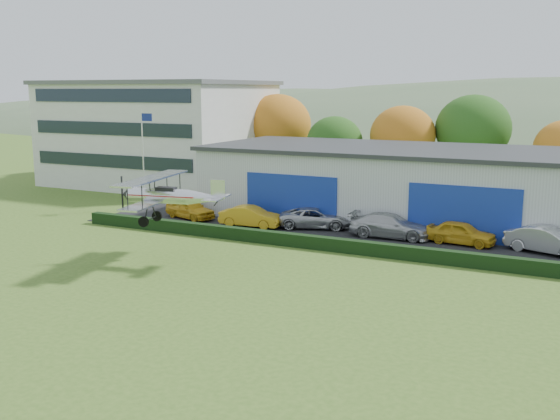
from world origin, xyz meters
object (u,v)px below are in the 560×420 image
at_px(hangar, 480,188).
at_px(car_0, 190,209).
at_px(car_4, 461,233).
at_px(car_2, 316,218).
at_px(car_1, 251,217).
at_px(flagpole, 144,150).
at_px(biplane, 168,195).
at_px(office_block, 160,132).
at_px(car_5, 548,240).
at_px(car_3, 390,226).

relative_size(hangar, car_0, 9.45).
bearing_deg(car_4, car_0, 98.50).
xyz_separation_m(car_0, car_2, (9.72, 1.07, -0.03)).
bearing_deg(car_0, hangar, -51.94).
bearing_deg(car_1, car_2, -73.54).
height_order(hangar, flagpole, flagpole).
distance_m(car_2, car_4, 9.98).
xyz_separation_m(car_1, biplane, (0.35, -10.10, 3.07)).
bearing_deg(car_0, office_block, 59.81).
distance_m(office_block, flagpole, 15.33).
height_order(flagpole, car_4, flagpole).
bearing_deg(car_5, car_0, 108.55).
height_order(car_1, car_4, car_1).
bearing_deg(car_2, biplane, 142.20).
xyz_separation_m(office_block, car_4, (33.08, -13.83, -4.44)).
height_order(car_0, car_5, car_5).
relative_size(flagpole, biplane, 1.13).
bearing_deg(car_3, biplane, 137.77).
bearing_deg(flagpole, car_3, -2.78).
height_order(office_block, car_5, office_block).
height_order(flagpole, car_3, flagpole).
distance_m(car_0, biplane, 12.58).
bearing_deg(car_3, flagpole, 84.79).
height_order(car_3, biplane, biplane).
bearing_deg(car_2, flagpole, 68.60).
bearing_deg(car_3, car_5, -92.11).
distance_m(flagpole, car_2, 15.53).
xyz_separation_m(car_3, car_5, (9.47, 0.05, 0.01)).
distance_m(car_1, car_3, 9.78).
distance_m(car_4, biplane, 18.19).
bearing_deg(flagpole, biplane, -47.68).
bearing_deg(office_block, car_1, -38.68).
distance_m(car_3, biplane, 14.93).
distance_m(flagpole, car_1, 11.70).
bearing_deg(car_5, hangar, 53.51).
bearing_deg(car_5, flagpole, 105.40).
bearing_deg(car_3, car_4, -90.28).
xyz_separation_m(flagpole, car_0, (5.28, -1.52, -4.00)).
height_order(car_2, car_3, car_3).
relative_size(office_block, car_5, 4.31).
bearing_deg(car_5, car_4, 105.87).
relative_size(hangar, office_block, 1.97).
bearing_deg(hangar, flagpole, -166.49).
xyz_separation_m(flagpole, car_2, (14.99, -0.46, -4.04)).
bearing_deg(flagpole, car_1, -11.19).
relative_size(car_0, biplane, 0.61).
xyz_separation_m(car_3, biplane, (-9.36, -11.24, 3.02)).
xyz_separation_m(office_block, car_3, (28.61, -13.99, -4.39)).
xyz_separation_m(car_0, car_3, (15.22, 0.53, 0.04)).
relative_size(flagpole, car_4, 1.89).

